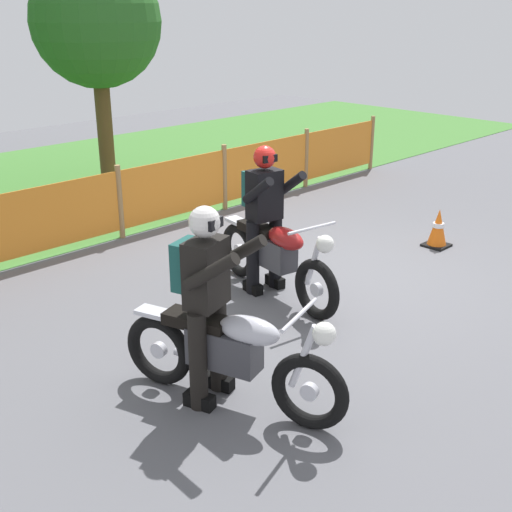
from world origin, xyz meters
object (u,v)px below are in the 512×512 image
motorcycle_lead (276,256)px  traffic_cone (438,228)px  motorcycle_trailing (231,354)px  rider_trailing (206,295)px  rider_lead (264,211)px

motorcycle_lead → traffic_cone: size_ratio=3.95×
motorcycle_lead → traffic_cone: 2.79m
motorcycle_lead → motorcycle_trailing: size_ratio=1.05×
motorcycle_trailing → rider_trailing: (-0.07, 0.21, 0.48)m
motorcycle_lead → rider_lead: size_ratio=1.24×
motorcycle_lead → traffic_cone: (2.75, -0.43, -0.22)m
motorcycle_trailing → rider_trailing: size_ratio=1.18×
rider_trailing → traffic_cone: bearing=79.6°
motorcycle_lead → rider_trailing: bearing=-52.3°
rider_lead → traffic_cone: size_ratio=3.19×
rider_lead → motorcycle_trailing: bearing=-42.6°
rider_trailing → traffic_cone: rider_trailing is taller
traffic_cone → motorcycle_lead: bearing=171.1°
motorcycle_lead → rider_trailing: (-1.90, -1.03, 0.47)m
motorcycle_lead → rider_trailing: size_ratio=1.24×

